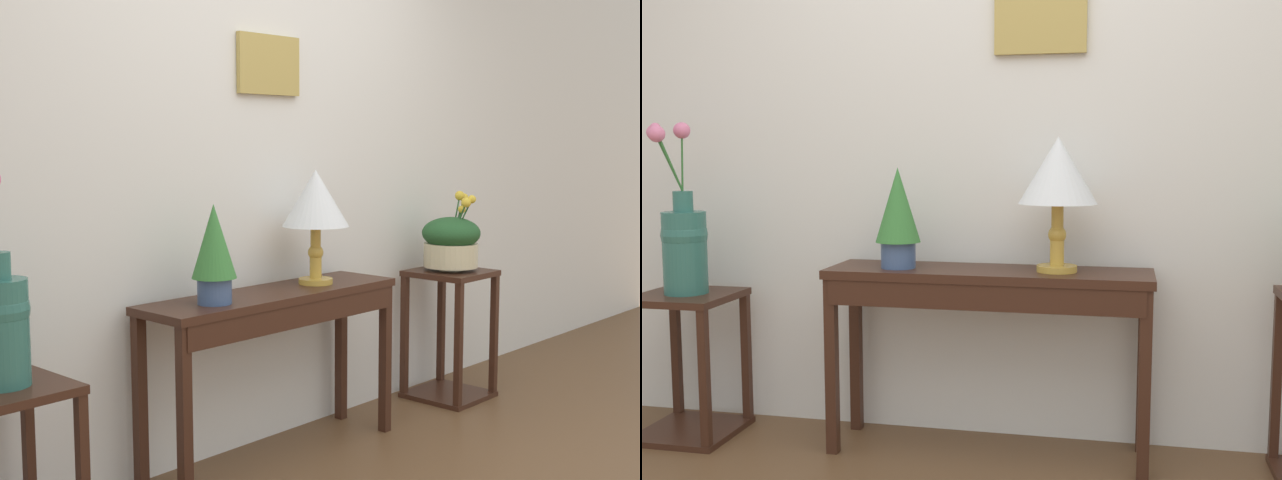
# 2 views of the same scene
# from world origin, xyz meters

# --- Properties ---
(back_wall_with_art) EXTENTS (9.00, 0.13, 2.80)m
(back_wall_with_art) POSITION_xyz_m (0.00, 1.59, 1.40)
(back_wall_with_art) COLOR silver
(back_wall_with_art) RESTS_ON ground
(console_table) EXTENTS (1.29, 0.35, 0.75)m
(console_table) POSITION_xyz_m (-0.05, 1.30, 0.64)
(console_table) COLOR #381E14
(console_table) RESTS_ON ground
(table_lamp) EXTENTS (0.31, 0.31, 0.52)m
(table_lamp) POSITION_xyz_m (0.22, 1.33, 1.13)
(table_lamp) COLOR gold
(table_lamp) RESTS_ON console_table
(potted_plant_on_console) EXTENTS (0.18, 0.18, 0.40)m
(potted_plant_on_console) POSITION_xyz_m (-0.41, 1.29, 0.97)
(potted_plant_on_console) COLOR #3D5684
(potted_plant_on_console) RESTS_ON console_table
(pedestal_stand_left) EXTENTS (0.39, 0.39, 0.62)m
(pedestal_stand_left) POSITION_xyz_m (-1.34, 1.26, 0.31)
(pedestal_stand_left) COLOR #381E14
(pedestal_stand_left) RESTS_ON ground
(pedestal_stand_right) EXTENTS (0.39, 0.39, 0.71)m
(pedestal_stand_right) POSITION_xyz_m (1.24, 1.27, 0.35)
(pedestal_stand_right) COLOR #381E14
(pedestal_stand_right) RESTS_ON ground
(planter_bowl_wide_right) EXTENTS (0.31, 0.31, 0.43)m
(planter_bowl_wide_right) POSITION_xyz_m (1.24, 1.27, 0.87)
(planter_bowl_wide_right) COLOR beige
(planter_bowl_wide_right) RESTS_ON pedestal_stand_right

